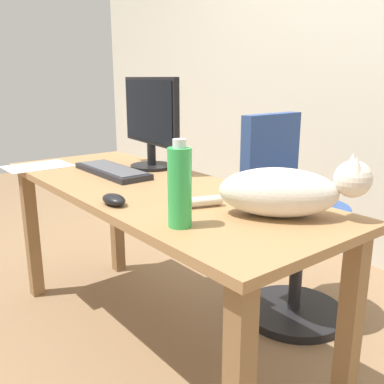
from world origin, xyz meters
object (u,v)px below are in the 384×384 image
at_px(cat, 286,191).
at_px(monitor, 150,119).
at_px(office_chair, 290,231).
at_px(water_bottle, 180,187).
at_px(computer_mouse, 114,200).
at_px(keyboard, 112,171).

bearing_deg(cat, monitor, 174.50).
bearing_deg(office_chair, cat, -53.74).
bearing_deg(cat, office_chair, 126.26).
distance_m(monitor, cat, 0.88).
height_order(cat, water_bottle, water_bottle).
xyz_separation_m(monitor, cat, (0.87, -0.08, -0.15)).
xyz_separation_m(office_chair, water_bottle, (0.27, -0.84, 0.40)).
bearing_deg(computer_mouse, water_bottle, 8.15).
relative_size(office_chair, monitor, 1.99).
relative_size(cat, water_bottle, 1.92).
relative_size(monitor, water_bottle, 1.92).
xyz_separation_m(computer_mouse, water_bottle, (0.31, 0.04, 0.10)).
distance_m(keyboard, water_bottle, 0.78).
distance_m(cat, water_bottle, 0.33).
xyz_separation_m(cat, water_bottle, (-0.13, -0.31, 0.04)).
distance_m(office_chair, cat, 0.76).
bearing_deg(keyboard, computer_mouse, -27.60).
relative_size(cat, computer_mouse, 4.36).
relative_size(monitor, cat, 1.00).
height_order(office_chair, cat, office_chair).
height_order(monitor, cat, monitor).
relative_size(office_chair, computer_mouse, 8.70).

